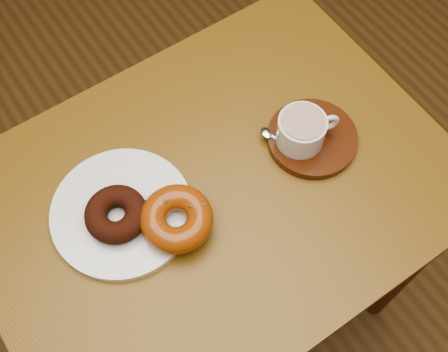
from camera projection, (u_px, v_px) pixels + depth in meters
cafe_table at (216, 215)px, 1.13m from camera, size 0.87×0.65×0.81m
donut_plate at (122, 212)px, 0.99m from camera, size 0.33×0.33×0.02m
donut_cinnamon at (116, 214)px, 0.95m from camera, size 0.14×0.14×0.04m
donut_caramel at (176, 219)px, 0.95m from camera, size 0.13×0.13×0.05m
saucer at (312, 138)px, 1.05m from camera, size 0.21×0.21×0.02m
coffee_cup at (302, 130)px, 1.02m from camera, size 0.12×0.09×0.06m
teaspoon at (270, 135)px, 1.04m from camera, size 0.04×0.08×0.01m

